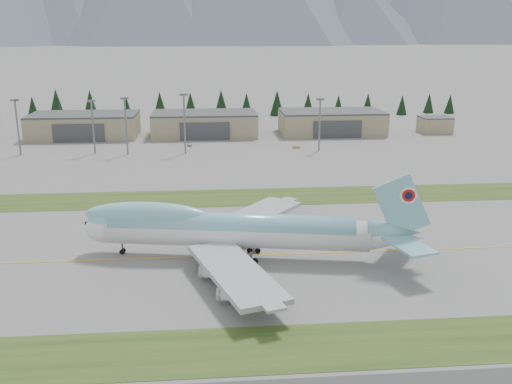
{
  "coord_description": "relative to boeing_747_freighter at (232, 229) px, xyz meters",
  "views": [
    {
      "loc": [
        -13.75,
        -115.18,
        47.07
      ],
      "look_at": [
        -1.96,
        22.27,
        8.0
      ],
      "focal_mm": 40.0,
      "sensor_mm": 36.0,
      "label": 1
    }
  ],
  "objects": [
    {
      "name": "grass_strip_far",
      "position": [
        8.99,
        45.87,
        -6.46
      ],
      "size": [
        400.0,
        18.0,
        0.08
      ],
      "primitive_type": "cube",
      "color": "#2D4518",
      "rests_on": "ground"
    },
    {
      "name": "hangar_center",
      "position": [
        -6.01,
        150.76,
        -1.07
      ],
      "size": [
        48.0,
        26.6,
        10.8
      ],
      "color": "gray",
      "rests_on": "ground"
    },
    {
      "name": "conifer_belt",
      "position": [
        -6.97,
        212.16,
        0.46
      ],
      "size": [
        268.86,
        15.43,
        16.49
      ],
      "color": "black",
      "rests_on": "ground"
    },
    {
      "name": "taxiway_line_main",
      "position": [
        8.99,
        0.87,
        -6.46
      ],
      "size": [
        400.0,
        0.4,
        0.02
      ],
      "primitive_type": "cube",
      "color": "gold",
      "rests_on": "ground"
    },
    {
      "name": "control_shed",
      "position": [
        103.99,
        148.87,
        -2.66
      ],
      "size": [
        14.0,
        12.0,
        7.6
      ],
      "color": "gray",
      "rests_on": "ground"
    },
    {
      "name": "service_vehicle_a",
      "position": [
        -12.49,
        125.46,
        -6.46
      ],
      "size": [
        1.79,
        4.09,
        1.37
      ],
      "primitive_type": "imported",
      "rotation": [
        0.0,
        0.0,
        0.04
      ],
      "color": "#B9BABB",
      "rests_on": "ground"
    },
    {
      "name": "floodlight_masts",
      "position": [
        -37.85,
        111.73,
        9.05
      ],
      "size": [
        132.91,
        7.63,
        23.62
      ],
      "color": "slate",
      "rests_on": "ground"
    },
    {
      "name": "hangar_right",
      "position": [
        53.99,
        150.76,
        -1.07
      ],
      "size": [
        48.0,
        26.6,
        10.8
      ],
      "color": "gray",
      "rests_on": "ground"
    },
    {
      "name": "ground",
      "position": [
        8.99,
        0.87,
        -6.46
      ],
      "size": [
        7000.0,
        7000.0,
        0.0
      ],
      "primitive_type": "plane",
      "color": "slate",
      "rests_on": "ground"
    },
    {
      "name": "boeing_747_freighter",
      "position": [
        0.0,
        0.0,
        0.0
      ],
      "size": [
        74.67,
        63.15,
        19.58
      ],
      "rotation": [
        0.0,
        0.0,
        -0.18
      ],
      "color": "white",
      "rests_on": "ground"
    },
    {
      "name": "hangar_left",
      "position": [
        -61.01,
        150.76,
        -1.07
      ],
      "size": [
        48.0,
        26.6,
        10.8
      ],
      "color": "gray",
      "rests_on": "ground"
    },
    {
      "name": "service_vehicle_b",
      "position": [
        32.03,
        116.71,
        -6.46
      ],
      "size": [
        3.51,
        1.46,
        1.13
      ],
      "primitive_type": "imported",
      "rotation": [
        0.0,
        0.0,
        1.64
      ],
      "color": "gold",
      "rests_on": "ground"
    },
    {
      "name": "service_vehicle_c",
      "position": [
        73.61,
        140.87,
        -6.46
      ],
      "size": [
        2.71,
        4.17,
        1.12
      ],
      "primitive_type": "imported",
      "rotation": [
        0.0,
        0.0,
        -0.32
      ],
      "color": "#B9BABE",
      "rests_on": "ground"
    },
    {
      "name": "grass_strip_near",
      "position": [
        8.99,
        -37.13,
        -6.46
      ],
      "size": [
        400.0,
        14.0,
        0.08
      ],
      "primitive_type": "cube",
      "color": "#2D4518",
      "rests_on": "ground"
    }
  ]
}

